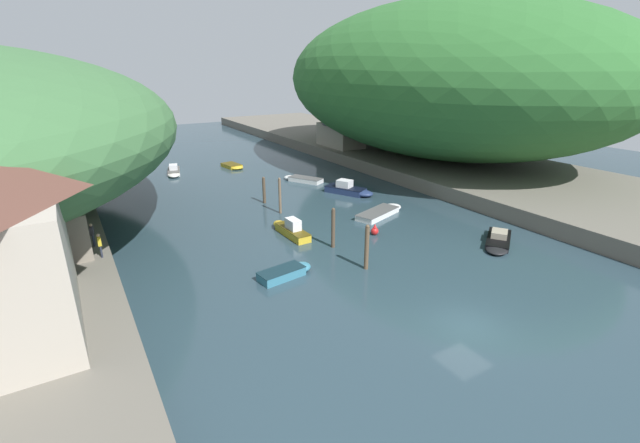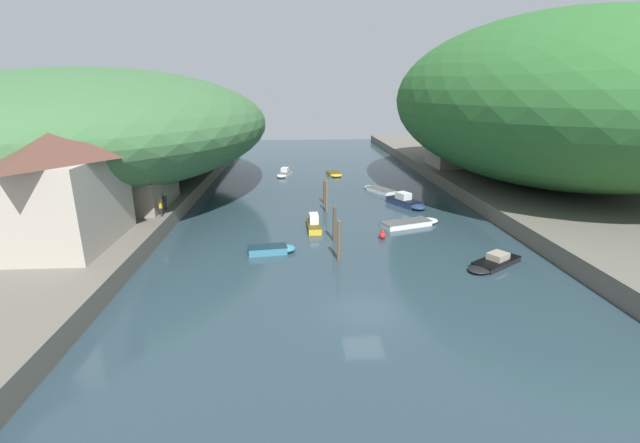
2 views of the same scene
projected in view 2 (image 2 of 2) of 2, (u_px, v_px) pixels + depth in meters
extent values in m
plane|color=#283D47|center=(327.00, 197.00, 55.02)|extent=(130.00, 130.00, 0.00)
cube|color=#666056|center=(109.00, 194.00, 53.19)|extent=(22.00, 120.00, 1.60)
cube|color=#666056|center=(533.00, 188.00, 56.38)|extent=(22.00, 120.00, 1.60)
ellipsoid|color=#3D6B3D|center=(107.00, 126.00, 55.35)|extent=(40.99, 57.39, 14.22)
ellipsoid|color=#2D662D|center=(553.00, 101.00, 53.43)|extent=(37.79, 52.91, 20.44)
cube|color=#B2A899|center=(67.00, 202.00, 32.62)|extent=(6.23, 9.86, 6.73)
pyramid|color=brown|center=(56.00, 143.00, 31.30)|extent=(6.72, 10.65, 2.20)
cube|color=gray|center=(140.00, 191.00, 44.17)|extent=(5.52, 9.28, 3.18)
pyramid|color=brown|center=(137.00, 168.00, 43.47)|extent=(5.96, 10.02, 1.54)
cube|color=gray|center=(446.00, 155.00, 67.45)|extent=(4.31, 7.73, 3.44)
pyramid|color=#3D4247|center=(447.00, 138.00, 66.65)|extent=(4.66, 8.35, 1.91)
cube|color=white|center=(381.00, 190.00, 57.14)|extent=(3.44, 4.45, 0.53)
ellipsoid|color=white|center=(371.00, 188.00, 58.83)|extent=(2.37, 2.58, 0.53)
cube|color=#525252|center=(381.00, 188.00, 57.06)|extent=(3.51, 4.54, 0.03)
cube|color=silver|center=(285.00, 173.00, 68.78)|extent=(2.39, 4.37, 0.49)
ellipsoid|color=silver|center=(282.00, 176.00, 66.83)|extent=(1.85, 2.33, 0.49)
cube|color=#504E4A|center=(285.00, 172.00, 68.70)|extent=(2.44, 4.45, 0.03)
cube|color=silver|center=(285.00, 170.00, 68.73)|extent=(1.35, 1.65, 0.68)
cube|color=gold|center=(314.00, 226.00, 42.22)|extent=(1.34, 4.20, 0.65)
ellipsoid|color=gold|center=(312.00, 220.00, 44.20)|extent=(1.22, 2.12, 0.65)
cube|color=#4C3E0E|center=(314.00, 222.00, 42.12)|extent=(1.36, 4.29, 0.03)
cube|color=silver|center=(314.00, 218.00, 41.86)|extent=(0.90, 1.48, 0.93)
cube|color=white|center=(406.00, 224.00, 43.05)|extent=(5.27, 3.37, 0.51)
ellipsoid|color=white|center=(427.00, 221.00, 43.95)|extent=(2.91, 2.48, 0.51)
cube|color=#525252|center=(407.00, 221.00, 42.97)|extent=(5.37, 3.44, 0.03)
cube|color=gold|center=(334.00, 174.00, 68.67)|extent=(2.29, 3.35, 0.48)
ellipsoid|color=gold|center=(336.00, 175.00, 67.22)|extent=(1.96, 1.80, 0.48)
cube|color=#4C3E0E|center=(334.00, 172.00, 68.60)|extent=(2.33, 3.42, 0.03)
cube|color=navy|center=(404.00, 202.00, 50.86)|extent=(3.64, 4.86, 0.68)
ellipsoid|color=navy|center=(417.00, 207.00, 48.99)|extent=(2.56, 2.79, 0.68)
cube|color=black|center=(404.00, 199.00, 50.75)|extent=(3.71, 4.96, 0.03)
cube|color=silver|center=(403.00, 196.00, 50.75)|extent=(1.85, 1.98, 0.83)
cube|color=black|center=(496.00, 262.00, 33.59)|extent=(4.54, 3.86, 0.42)
ellipsoid|color=black|center=(481.00, 269.00, 32.33)|extent=(2.71, 2.57, 0.42)
cube|color=black|center=(497.00, 260.00, 33.53)|extent=(4.64, 3.94, 0.03)
cube|color=#9E937F|center=(498.00, 256.00, 33.53)|extent=(1.93, 1.85, 0.53)
cube|color=teal|center=(267.00, 250.00, 35.88)|extent=(3.34, 1.84, 0.61)
ellipsoid|color=teal|center=(286.00, 249.00, 36.18)|extent=(1.76, 1.55, 0.61)
cube|color=#132A33|center=(267.00, 246.00, 35.78)|extent=(3.41, 1.87, 0.03)
cylinder|color=brown|center=(339.00, 242.00, 34.09)|extent=(0.32, 0.32, 3.17)
sphere|color=brown|center=(339.00, 222.00, 33.60)|extent=(0.29, 0.29, 0.29)
cylinder|color=#4C3D2D|center=(334.00, 225.00, 38.37)|extent=(0.31, 0.31, 3.12)
sphere|color=#4C3D2D|center=(335.00, 208.00, 37.89)|extent=(0.28, 0.28, 0.28)
cylinder|color=brown|center=(327.00, 197.00, 47.54)|extent=(0.26, 0.26, 3.43)
sphere|color=brown|center=(327.00, 182.00, 47.02)|extent=(0.23, 0.23, 0.23)
cylinder|color=#4C3D2D|center=(324.00, 193.00, 51.32)|extent=(0.32, 0.32, 2.64)
sphere|color=#4C3D2D|center=(324.00, 181.00, 50.91)|extent=(0.29, 0.29, 0.29)
sphere|color=red|center=(382.00, 235.00, 39.36)|extent=(0.66, 0.66, 0.66)
cone|color=red|center=(383.00, 230.00, 39.21)|extent=(0.33, 0.33, 0.33)
cylinder|color=#282D3D|center=(161.00, 213.00, 40.57)|extent=(0.13, 0.13, 0.85)
cylinder|color=#282D3D|center=(162.00, 212.00, 40.74)|extent=(0.13, 0.13, 0.85)
cube|color=gold|center=(161.00, 205.00, 40.43)|extent=(0.22, 0.38, 0.62)
sphere|color=beige|center=(160.00, 201.00, 40.31)|extent=(0.22, 0.22, 0.22)
cylinder|color=#282D3D|center=(165.00, 206.00, 42.83)|extent=(0.13, 0.13, 0.85)
cylinder|color=#282D3D|center=(166.00, 206.00, 43.00)|extent=(0.13, 0.13, 0.85)
cube|color=#2D2D33|center=(165.00, 199.00, 42.69)|extent=(0.29, 0.42, 0.62)
sphere|color=tan|center=(165.00, 195.00, 42.57)|extent=(0.22, 0.22, 0.22)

